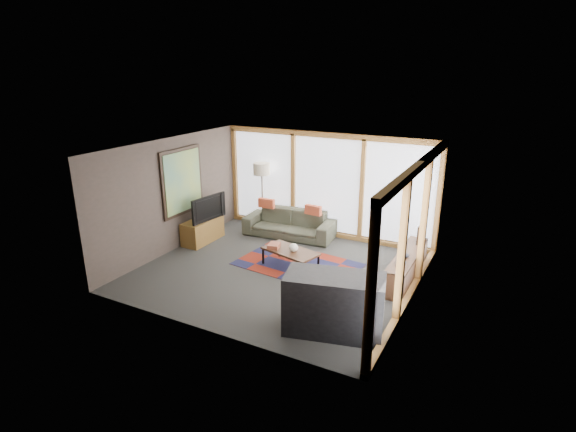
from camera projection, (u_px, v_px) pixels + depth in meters
The scene contains 17 objects.
ground at pixel (279, 271), 9.42m from camera, with size 5.50×5.50×0.00m, color #2D2D2B.
room_envelope at pixel (313, 197), 9.18m from camera, with size 5.52×5.02×2.62m.
rug at pixel (298, 264), 9.73m from camera, with size 2.52×1.62×0.01m, color maroon.
sofa at pixel (289, 224), 11.26m from camera, with size 2.26×0.88×0.66m, color #36372A.
pillow_left at pixel (266, 203), 11.39m from camera, with size 0.43×0.13×0.23m, color #B34629.
pillow_right at pixel (313, 210), 10.86m from camera, with size 0.42×0.13×0.23m, color #B34629.
floor_lamp at pixel (262, 196), 11.73m from camera, with size 0.44×0.44×1.73m, color #322719, non-canonical shape.
coffee_table at pixel (290, 259), 9.52m from camera, with size 1.19×0.60×0.40m, color #342113, non-canonical shape.
book_stack at pixel (274, 246), 9.57m from camera, with size 0.23×0.28×0.09m, color brown.
vase at pixel (293, 248), 9.37m from camera, with size 0.20×0.20×0.17m, color #EDE5CD.
bookshelf at pixel (406, 266), 9.01m from camera, with size 0.39×2.13×0.53m, color #342113, non-canonical shape.
bowl_a at pixel (401, 262), 8.45m from camera, with size 0.20×0.20×0.10m, color black.
bowl_b at pixel (405, 255), 8.77m from camera, with size 0.17×0.17×0.09m, color black.
shelf_picture at pixel (419, 234), 9.45m from camera, with size 0.04×0.29×0.39m, color black.
tv_console at pixel (203, 230), 10.93m from camera, with size 0.47×1.13×0.57m, color brown.
television at pixel (206, 207), 10.74m from camera, with size 1.05×0.14×0.61m, color black.
bar_counter at pixel (334, 304), 7.13m from camera, with size 1.56×0.73×0.99m, color black.
Camera 1 is at (4.14, -7.49, 4.09)m, focal length 28.00 mm.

